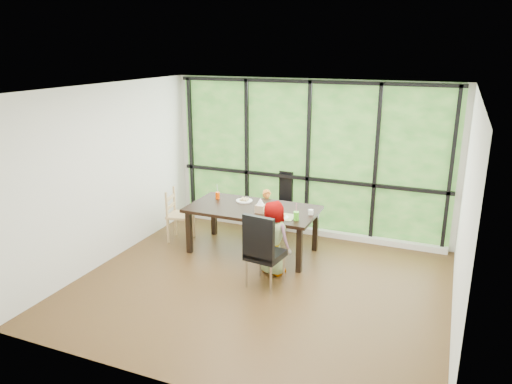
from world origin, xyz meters
TOP-DOWN VIEW (x-y plane):
  - ground at (0.00, 0.00)m, footprint 5.00×5.00m
  - back_wall at (0.00, 2.25)m, footprint 5.00×0.00m
  - foliage_backdrop at (0.00, 2.23)m, footprint 4.80×0.02m
  - window_mullions at (0.00, 2.19)m, footprint 4.80×0.06m
  - window_sill at (0.00, 2.15)m, footprint 4.80×0.12m
  - dining_table at (-0.55, 1.04)m, footprint 2.11×1.18m
  - chair_window_leather at (-0.53, 2.07)m, footprint 0.54×0.54m
  - chair_interior_leather at (0.06, 0.04)m, footprint 0.52×0.52m
  - chair_end_beech at (-1.88, 1.02)m, footprint 0.47×0.49m
  - child_toddler at (-0.55, 1.68)m, footprint 0.36×0.29m
  - child_older at (0.05, 0.45)m, footprint 0.62×0.50m
  - placemat at (-0.00, 0.83)m, footprint 0.43×0.31m
  - plate_far at (-0.81, 1.30)m, footprint 0.27×0.27m
  - plate_near at (0.03, 0.78)m, footprint 0.21×0.21m
  - orange_cup at (-1.28, 1.26)m, footprint 0.07×0.07m
  - green_cup at (0.26, 0.76)m, footprint 0.08×0.08m
  - white_mug at (0.39, 1.08)m, footprint 0.08×0.08m
  - tissue_box at (-0.36, 0.89)m, footprint 0.14×0.14m
  - crepe_rolls_far at (-0.81, 1.30)m, footprint 0.15×0.12m
  - crepe_rolls_near at (0.03, 0.78)m, footprint 0.10×0.12m
  - straw_white at (-1.28, 1.26)m, footprint 0.01×0.04m
  - straw_pink at (0.26, 0.76)m, footprint 0.01×0.04m
  - tissue at (-0.36, 0.89)m, footprint 0.12×0.12m

SIDE VIEW (x-z plane):
  - ground at x=0.00m, z-range 0.00..0.00m
  - window_sill at x=0.00m, z-range 0.00..0.10m
  - dining_table at x=-0.55m, z-range 0.00..0.75m
  - child_toddler at x=-0.55m, z-range 0.00..0.87m
  - chair_end_beech at x=-1.88m, z-range 0.00..0.90m
  - chair_window_leather at x=-0.53m, z-range 0.00..1.08m
  - chair_interior_leather at x=0.06m, z-range 0.00..1.08m
  - child_older at x=0.05m, z-range 0.00..1.11m
  - placemat at x=0.00m, z-range 0.75..0.76m
  - plate_near at x=0.03m, z-range 0.75..0.76m
  - plate_far at x=-0.81m, z-range 0.75..0.77m
  - crepe_rolls_near at x=0.03m, z-range 0.76..0.80m
  - crepe_rolls_far at x=-0.81m, z-range 0.77..0.80m
  - white_mug at x=0.39m, z-range 0.75..0.83m
  - orange_cup at x=-1.28m, z-range 0.75..0.87m
  - tissue_box at x=-0.36m, z-range 0.75..0.87m
  - green_cup at x=0.26m, z-range 0.75..0.88m
  - straw_white at x=-1.28m, z-range 0.81..1.00m
  - straw_pink at x=0.26m, z-range 0.82..1.02m
  - tissue at x=-0.36m, z-range 0.87..0.98m
  - back_wall at x=0.00m, z-range -1.15..3.85m
  - foliage_backdrop at x=0.00m, z-range 0.03..2.67m
  - window_mullions at x=0.00m, z-range 0.03..2.67m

